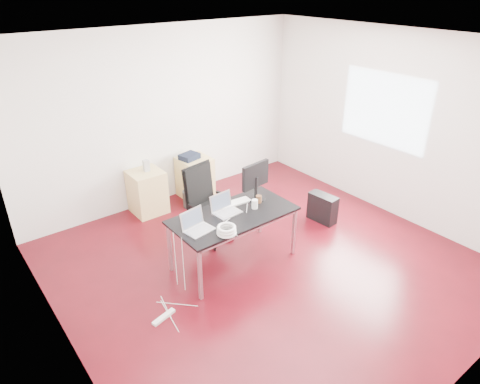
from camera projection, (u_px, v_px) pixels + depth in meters
room_shell at (271, 166)px, 5.06m from camera, size 5.00×5.00×5.00m
desk at (233, 218)px, 5.42m from camera, size 1.60×0.80×0.73m
office_chair at (206, 200)px, 5.99m from camera, size 0.55×0.57×1.08m
filing_cabinet_left at (147, 192)px, 6.78m from camera, size 0.50×0.50×0.70m
filing_cabinet_right at (195, 177)px, 7.27m from camera, size 0.50×0.50×0.70m
pc_tower at (322, 208)px, 6.58m from camera, size 0.24×0.47×0.44m
wastebasket at (190, 199)px, 7.02m from camera, size 0.30×0.30×0.28m
power_strip at (164, 317)px, 4.77m from camera, size 0.31×0.13×0.04m
laptop_left at (197, 226)px, 5.04m from camera, size 0.36×0.30×0.23m
laptop_right at (225, 208)px, 5.41m from camera, size 0.35×0.28×0.23m
monitor at (255, 179)px, 5.65m from camera, size 0.45×0.26×0.51m
keyboard at (235, 203)px, 5.63m from camera, size 0.45×0.18×0.02m
cup_white at (255, 204)px, 5.50m from camera, size 0.10×0.10×0.12m
cup_brown at (259, 199)px, 5.65m from camera, size 0.08×0.08×0.10m
cable_coil at (227, 230)px, 4.96m from camera, size 0.24×0.24×0.11m
power_adapter at (230, 228)px, 5.08m from camera, size 0.09×0.09×0.03m
speaker at (146, 166)px, 6.61m from camera, size 0.10×0.09×0.18m
navy_garment at (189, 156)px, 7.06m from camera, size 0.35×0.30×0.09m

